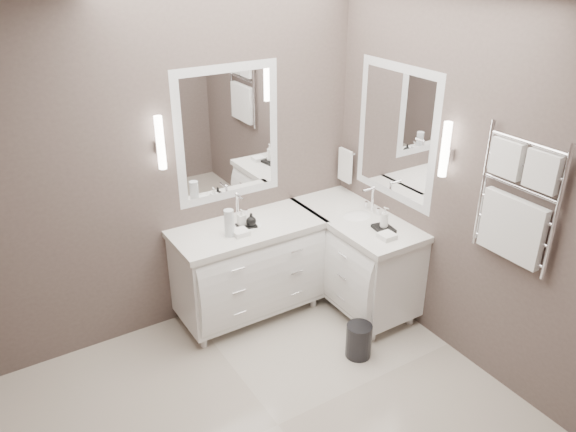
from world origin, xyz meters
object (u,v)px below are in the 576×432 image
waste_bin (359,341)px  vanity_right (355,253)px  towel_ladder (516,207)px  vanity_back (248,265)px

waste_bin → vanity_right: bearing=55.6°
towel_ladder → vanity_back: bearing=124.1°
vanity_right → waste_bin: (-0.43, -0.62, -0.35)m
vanity_right → towel_ladder: bearing=-80.2°
vanity_back → vanity_right: 0.93m
vanity_right → towel_ladder: 1.60m
towel_ladder → waste_bin: towel_ladder is taller
vanity_right → towel_ladder: size_ratio=1.38×
vanity_right → vanity_back: bearing=159.6°
vanity_right → towel_ladder: towel_ladder is taller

